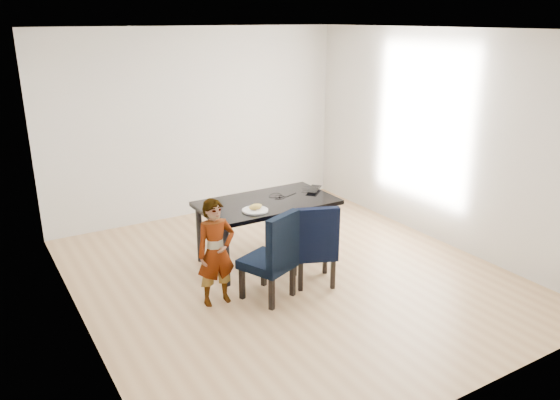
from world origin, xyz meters
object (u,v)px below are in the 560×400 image
chair_left (267,255)px  child (216,252)px  plate (255,210)px  dining_table (267,231)px  chair_right (314,243)px  laptop (310,189)px

chair_left → child: bearing=138.2°
chair_left → child: (-0.50, 0.17, 0.08)m
child → plate: size_ratio=3.82×
chair_left → plate: 0.68m
plate → chair_left: bearing=-107.2°
child → plate: bearing=33.2°
dining_table → chair_right: 0.80m
child → laptop: child is taller
plate → laptop: bearing=18.7°
child → plate: (0.68, 0.42, 0.20)m
chair_right → laptop: 1.07m
dining_table → plate: 0.53m
chair_right → plate: size_ratio=3.19×
child → laptop: 1.82m
plate → laptop: size_ratio=0.89×
chair_right → plate: 0.75m
dining_table → laptop: 0.79m
chair_right → laptop: bearing=81.1°
chair_right → child: (-1.11, 0.13, 0.09)m
dining_table → child: (-0.97, -0.65, 0.19)m
chair_left → plate: (0.18, 0.59, 0.28)m
dining_table → laptop: laptop is taller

